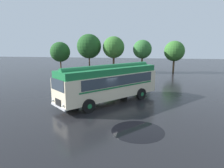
% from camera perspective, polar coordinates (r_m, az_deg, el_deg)
% --- Properties ---
extents(ground_plane, '(120.00, 120.00, 0.00)m').
position_cam_1_polar(ground_plane, '(18.04, -2.20, -5.66)').
color(ground_plane, black).
extents(vintage_bus, '(8.46, 9.21, 3.49)m').
position_cam_1_polar(vintage_bus, '(18.12, -0.80, 0.61)').
color(vintage_bus, beige).
rests_on(vintage_bus, ground).
extents(car_near_left, '(2.16, 4.30, 1.66)m').
position_cam_1_polar(car_near_left, '(31.26, -2.41, 3.20)').
color(car_near_left, maroon).
rests_on(car_near_left, ground).
extents(car_mid_left, '(2.40, 4.40, 1.66)m').
position_cam_1_polar(car_mid_left, '(30.43, 2.10, 2.98)').
color(car_mid_left, silver).
rests_on(car_mid_left, ground).
extents(tree_far_left, '(3.94, 3.94, 5.71)m').
position_cam_1_polar(tree_far_left, '(41.39, -14.46, 8.77)').
color(tree_far_left, '#4C3823').
rests_on(tree_far_left, ground).
extents(tree_left_of_centre, '(4.60, 4.60, 7.16)m').
position_cam_1_polar(tree_left_of_centre, '(38.77, -6.66, 10.73)').
color(tree_left_of_centre, '#4C3823').
rests_on(tree_left_of_centre, ground).
extents(tree_centre, '(4.03, 4.03, 6.69)m').
position_cam_1_polar(tree_centre, '(37.81, 0.35, 10.39)').
color(tree_centre, '#4C3823').
rests_on(tree_centre, ground).
extents(tree_right_of_centre, '(3.46, 3.46, 6.06)m').
position_cam_1_polar(tree_right_of_centre, '(38.04, 8.65, 9.88)').
color(tree_right_of_centre, '#4C3823').
rests_on(tree_right_of_centre, ground).
extents(tree_far_right, '(3.77, 3.77, 5.88)m').
position_cam_1_polar(tree_far_right, '(39.26, 17.40, 9.07)').
color(tree_far_right, '#4C3823').
rests_on(tree_far_right, ground).
extents(traffic_cone, '(0.36, 0.36, 0.55)m').
position_cam_1_polar(traffic_cone, '(18.14, -13.90, -4.99)').
color(traffic_cone, orange).
rests_on(traffic_cone, ground).
extents(puddle_patch, '(3.29, 3.29, 0.01)m').
position_cam_1_polar(puddle_patch, '(12.76, 7.37, -13.14)').
color(puddle_patch, black).
rests_on(puddle_patch, ground).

